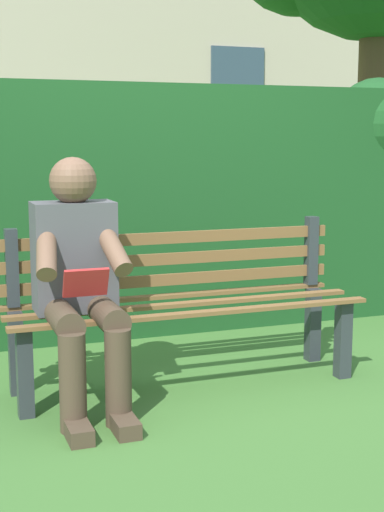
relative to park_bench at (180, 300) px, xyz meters
The scene contains 4 objects.
ground 0.44m from the park_bench, 90.00° to the left, with size 60.00×60.00×0.00m, color #3D6B2D.
park_bench is the anchor object (origin of this frame).
person_seated 0.61m from the park_bench, 17.85° to the left, with size 0.44×0.73×1.16m.
hedge_backdrop 1.35m from the park_bench, 108.54° to the right, with size 5.02×0.81×1.67m.
Camera 1 is at (1.22, 3.43, 1.25)m, focal length 52.02 mm.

